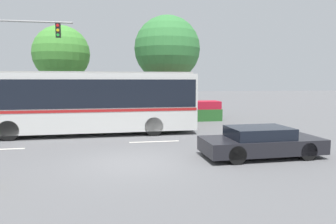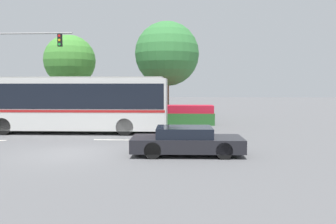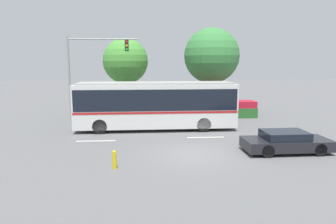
{
  "view_description": "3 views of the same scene",
  "coord_description": "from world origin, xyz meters",
  "px_view_note": "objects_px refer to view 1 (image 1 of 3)",
  "views": [
    {
      "loc": [
        -0.44,
        -10.56,
        2.92
      ],
      "look_at": [
        1.92,
        3.45,
        1.43
      ],
      "focal_mm": 31.95,
      "sensor_mm": 36.0,
      "label": 1
    },
    {
      "loc": [
        4.91,
        -13.44,
        2.85
      ],
      "look_at": [
        3.87,
        5.85,
        1.31
      ],
      "focal_mm": 34.94,
      "sensor_mm": 36.0,
      "label": 2
    },
    {
      "loc": [
        -2.32,
        -15.41,
        4.78
      ],
      "look_at": [
        -1.18,
        3.45,
        1.69
      ],
      "focal_mm": 32.49,
      "sensor_mm": 36.0,
      "label": 3
    }
  ],
  "objects_px": {
    "sedan_foreground": "(261,142)",
    "street_tree_left": "(62,54)",
    "street_tree_centre": "(167,49)",
    "traffic_light_pole": "(4,54)",
    "city_bus": "(91,99)"
  },
  "relations": [
    {
      "from": "street_tree_left",
      "to": "traffic_light_pole",
      "type": "bearing_deg",
      "value": -135.13
    },
    {
      "from": "sedan_foreground",
      "to": "street_tree_left",
      "type": "relative_size",
      "value": 0.66
    },
    {
      "from": "sedan_foreground",
      "to": "street_tree_left",
      "type": "height_order",
      "value": "street_tree_left"
    },
    {
      "from": "traffic_light_pole",
      "to": "street_tree_centre",
      "type": "xyz_separation_m",
      "value": [
        10.84,
        2.82,
        0.78
      ]
    },
    {
      "from": "traffic_light_pole",
      "to": "street_tree_left",
      "type": "height_order",
      "value": "street_tree_left"
    },
    {
      "from": "traffic_light_pole",
      "to": "street_tree_left",
      "type": "xyz_separation_m",
      "value": [
        2.94,
        2.92,
        0.3
      ]
    },
    {
      "from": "city_bus",
      "to": "street_tree_centre",
      "type": "bearing_deg",
      "value": -130.13
    },
    {
      "from": "city_bus",
      "to": "traffic_light_pole",
      "type": "bearing_deg",
      "value": -35.28
    },
    {
      "from": "street_tree_centre",
      "to": "traffic_light_pole",
      "type": "bearing_deg",
      "value": -165.41
    },
    {
      "from": "sedan_foreground",
      "to": "street_tree_left",
      "type": "distance_m",
      "value": 16.51
    },
    {
      "from": "city_bus",
      "to": "sedan_foreground",
      "type": "relative_size",
      "value": 2.47
    },
    {
      "from": "sedan_foreground",
      "to": "street_tree_centre",
      "type": "relative_size",
      "value": 0.58
    },
    {
      "from": "city_bus",
      "to": "traffic_light_pole",
      "type": "xyz_separation_m",
      "value": [
        -5.53,
        3.75,
        2.67
      ]
    },
    {
      "from": "city_bus",
      "to": "street_tree_left",
      "type": "relative_size",
      "value": 1.64
    },
    {
      "from": "city_bus",
      "to": "traffic_light_pole",
      "type": "height_order",
      "value": "traffic_light_pole"
    }
  ]
}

